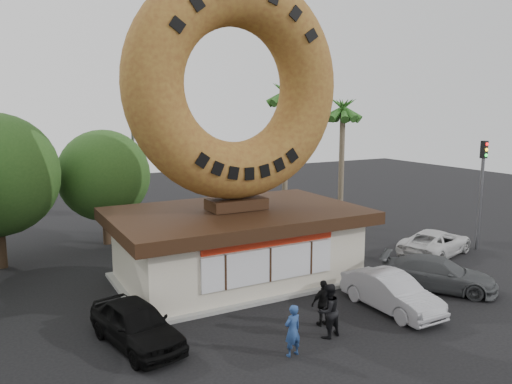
{
  "coord_description": "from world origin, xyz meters",
  "views": [
    {
      "loc": [
        -9.73,
        -13.91,
        7.86
      ],
      "look_at": [
        -0.07,
        4.0,
        4.4
      ],
      "focal_mm": 35.0,
      "sensor_mm": 36.0,
      "label": 1
    }
  ],
  "objects": [
    {
      "name": "car_white",
      "position": [
        11.11,
        4.35,
        0.69
      ],
      "size": [
        5.41,
        3.62,
        1.38
      ],
      "primitive_type": "imported",
      "rotation": [
        0.0,
        0.0,
        1.86
      ],
      "color": "silver",
      "rests_on": "ground"
    },
    {
      "name": "traffic_signal",
      "position": [
        14.0,
        3.99,
        3.87
      ],
      "size": [
        0.3,
        0.38,
        6.07
      ],
      "color": "#59595E",
      "rests_on": "ground"
    },
    {
      "name": "donut_shop",
      "position": [
        0.0,
        5.98,
        1.77
      ],
      "size": [
        11.2,
        7.2,
        3.8
      ],
      "color": "beige",
      "rests_on": "ground"
    },
    {
      "name": "palm_near",
      "position": [
        7.5,
        14.0,
        8.41
      ],
      "size": [
        2.6,
        2.6,
        9.75
      ],
      "color": "#726651",
      "rests_on": "ground"
    },
    {
      "name": "street_lamp",
      "position": [
        -1.86,
        16.0,
        4.48
      ],
      "size": [
        2.11,
        0.2,
        8.0
      ],
      "color": "#59595E",
      "rests_on": "ground"
    },
    {
      "name": "car_black",
      "position": [
        -5.83,
        1.72,
        0.75
      ],
      "size": [
        2.62,
        4.65,
        1.49
      ],
      "primitive_type": "imported",
      "rotation": [
        0.0,
        0.0,
        0.21
      ],
      "color": "black",
      "rests_on": "ground"
    },
    {
      "name": "car_silver",
      "position": [
        3.72,
        -0.1,
        0.73
      ],
      "size": [
        1.63,
        4.45,
        1.45
      ],
      "primitive_type": "imported",
      "rotation": [
        0.0,
        0.0,
        0.02
      ],
      "color": "#97979C",
      "rests_on": "ground"
    },
    {
      "name": "tree_mid",
      "position": [
        -4.0,
        15.0,
        4.02
      ],
      "size": [
        5.2,
        5.2,
        6.63
      ],
      "color": "#473321",
      "rests_on": "ground"
    },
    {
      "name": "palm_far",
      "position": [
        11.0,
        12.5,
        7.48
      ],
      "size": [
        2.6,
        2.6,
        8.75
      ],
      "color": "#726651",
      "rests_on": "ground"
    },
    {
      "name": "ground",
      "position": [
        0.0,
        0.0,
        0.0
      ],
      "size": [
        90.0,
        90.0,
        0.0
      ],
      "primitive_type": "plane",
      "color": "black",
      "rests_on": "ground"
    },
    {
      "name": "person_right",
      "position": [
        0.57,
        0.0,
        0.86
      ],
      "size": [
        1.03,
        0.49,
        1.71
      ],
      "primitive_type": "imported",
      "rotation": [
        0.0,
        0.0,
        3.06
      ],
      "color": "black",
      "rests_on": "ground"
    },
    {
      "name": "giant_donut",
      "position": [
        0.0,
        6.0,
        8.8
      ],
      "size": [
        9.99,
        2.55,
        9.99
      ],
      "primitive_type": "torus",
      "rotation": [
        1.57,
        0.0,
        0.0
      ],
      "color": "olive",
      "rests_on": "donut_shop"
    },
    {
      "name": "car_grey",
      "position": [
        7.15,
        0.65,
        0.7
      ],
      "size": [
        4.51,
        5.03,
        1.4
      ],
      "primitive_type": "imported",
      "rotation": [
        0.0,
        0.0,
        0.66
      ],
      "color": "#4E5153",
      "rests_on": "ground"
    },
    {
      "name": "person_left",
      "position": [
        -1.64,
        -1.35,
        0.85
      ],
      "size": [
        0.67,
        0.49,
        1.7
      ],
      "primitive_type": "imported",
      "rotation": [
        0.0,
        0.0,
        3.28
      ],
      "color": "navy",
      "rests_on": "ground"
    },
    {
      "name": "person_center",
      "position": [
        0.15,
        -0.82,
        0.96
      ],
      "size": [
        1.04,
        0.88,
        1.91
      ],
      "primitive_type": "imported",
      "rotation": [
        0.0,
        0.0,
        3.32
      ],
      "color": "black",
      "rests_on": "ground"
    }
  ]
}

